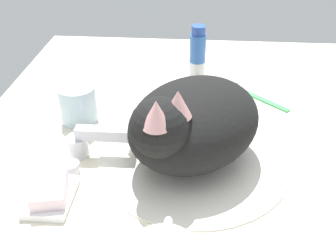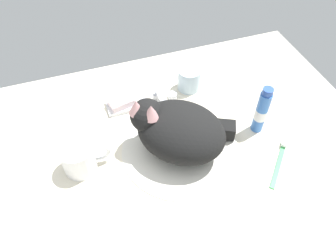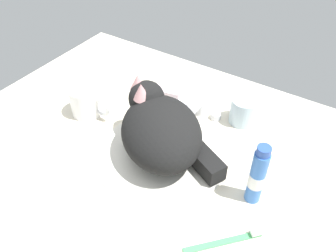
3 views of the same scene
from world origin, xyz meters
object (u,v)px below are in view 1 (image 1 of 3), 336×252
soap_bar (46,188)px  faucet (84,143)px  toothbrush (251,94)px  cat (187,123)px  toothpaste_bottle (194,64)px  rinse_cup (76,104)px

soap_bar → faucet: bearing=-14.1°
faucet → toothbrush: (23.18, -29.95, -2.02)cm
cat → toothbrush: (23.78, -12.89, -7.20)cm
cat → toothpaste_bottle: 23.70cm
toothbrush → soap_bar: bearing=136.3°
cat → rinse_cup: (11.60, 21.35, -4.14)cm
soap_bar → toothpaste_bottle: toothpaste_bottle is taller
faucet → soap_bar: size_ratio=1.64×
faucet → toothbrush: size_ratio=0.97×
rinse_cup → toothpaste_bottle: bearing=-61.2°
rinse_cup → toothpaste_bottle: size_ratio=0.47×
faucet → soap_bar: (-11.12, 2.79, -0.30)cm
cat → toothbrush: cat is taller
faucet → toothbrush: bearing=-52.3°
rinse_cup → toothbrush: 36.47cm
cat → toothpaste_bottle: (23.68, -0.60, -0.61)cm
soap_bar → toothbrush: 47.45cm
toothpaste_bottle → toothbrush: bearing=-89.5°
rinse_cup → toothpaste_bottle: (12.08, -21.95, 3.53)cm
rinse_cup → soap_bar: (-22.12, -1.50, -1.33)cm
faucet → soap_bar: faucet is taller
toothbrush → toothpaste_bottle: bearing=90.5°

